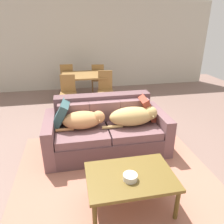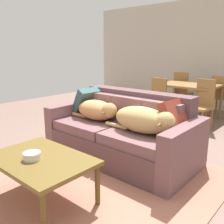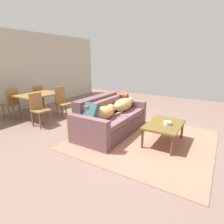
# 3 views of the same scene
# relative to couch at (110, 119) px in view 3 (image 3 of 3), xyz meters

# --- Properties ---
(ground_plane) EXTENTS (10.00, 10.00, 0.00)m
(ground_plane) POSITION_rel_couch_xyz_m (0.17, -0.15, -0.34)
(ground_plane) COLOR #7B5F55
(back_partition) EXTENTS (8.00, 0.12, 2.70)m
(back_partition) POSITION_rel_couch_xyz_m (0.17, 3.85, 1.01)
(back_partition) COLOR beige
(back_partition) RESTS_ON ground
(area_rug) EXTENTS (2.86, 2.92, 0.01)m
(area_rug) POSITION_rel_couch_xyz_m (0.00, -0.90, -0.34)
(area_rug) COLOR #AD6C57
(area_rug) RESTS_ON ground
(couch) EXTENTS (2.02, 1.00, 0.90)m
(couch) POSITION_rel_couch_xyz_m (0.00, 0.00, 0.00)
(couch) COLOR brown
(couch) RESTS_ON ground
(dog_on_left_cushion) EXTENTS (0.79, 0.36, 0.28)m
(dog_on_left_cushion) POSITION_rel_couch_xyz_m (-0.37, -0.11, 0.29)
(dog_on_left_cushion) COLOR tan
(dog_on_left_cushion) RESTS_ON couch
(dog_on_right_cushion) EXTENTS (0.94, 0.36, 0.31)m
(dog_on_right_cushion) POSITION_rel_couch_xyz_m (0.44, -0.15, 0.30)
(dog_on_right_cushion) COLOR tan
(dog_on_right_cushion) RESTS_ON couch
(throw_pillow_by_left_arm) EXTENTS (0.36, 0.46, 0.44)m
(throw_pillow_by_left_arm) POSITION_rel_couch_xyz_m (-0.75, 0.06, 0.34)
(throw_pillow_by_left_arm) COLOR #355557
(throw_pillow_by_left_arm) RESTS_ON couch
(throw_pillow_by_right_arm) EXTENTS (0.32, 0.44, 0.43)m
(throw_pillow_by_right_arm) POSITION_rel_couch_xyz_m (0.75, 0.06, 0.34)
(throw_pillow_by_right_arm) COLOR maroon
(throw_pillow_by_right_arm) RESTS_ON couch
(coffee_table) EXTENTS (1.02, 0.70, 0.45)m
(coffee_table) POSITION_rel_couch_xyz_m (0.06, -1.34, 0.06)
(coffee_table) COLOR brown
(coffee_table) RESTS_ON ground
(bowl_on_coffee_table) EXTENTS (0.16, 0.16, 0.07)m
(bowl_on_coffee_table) POSITION_rel_couch_xyz_m (0.04, -1.41, 0.15)
(bowl_on_coffee_table) COLOR silver
(bowl_on_coffee_table) RESTS_ON coffee_table
(dining_table) EXTENTS (1.17, 0.96, 0.76)m
(dining_table) POSITION_rel_couch_xyz_m (-0.18, 2.50, 0.35)
(dining_table) COLOR olive
(dining_table) RESTS_ON ground
(dining_chair_near_left) EXTENTS (0.43, 0.43, 0.90)m
(dining_chair_near_left) POSITION_rel_couch_xyz_m (-0.62, 1.87, 0.16)
(dining_chair_near_left) COLOR olive
(dining_chair_near_left) RESTS_ON ground
(dining_chair_near_right) EXTENTS (0.45, 0.45, 0.94)m
(dining_chair_near_right) POSITION_rel_couch_xyz_m (0.32, 1.95, 0.17)
(dining_chair_near_right) COLOR olive
(dining_chair_near_right) RESTS_ON ground
(dining_chair_far_left) EXTENTS (0.40, 0.40, 0.95)m
(dining_chair_far_left) POSITION_rel_couch_xyz_m (-0.64, 3.13, 0.18)
(dining_chair_far_left) COLOR olive
(dining_chair_far_left) RESTS_ON ground
(dining_chair_far_right) EXTENTS (0.43, 0.43, 0.91)m
(dining_chair_far_right) POSITION_rel_couch_xyz_m (0.28, 3.13, 0.16)
(dining_chair_far_right) COLOR olive
(dining_chair_far_right) RESTS_ON ground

